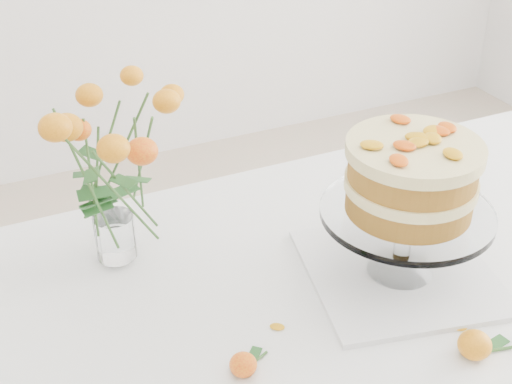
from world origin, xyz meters
TOP-DOWN VIEW (x-y plane):
  - table at (0.00, 0.00)m, footprint 1.43×0.93m
  - napkin at (0.01, -0.01)m, footprint 0.39×0.39m
  - cake_stand at (0.01, -0.01)m, footprint 0.31×0.31m
  - rose_vase at (-0.45, 0.25)m, footprint 0.33×0.33m
  - loose_rose_near at (-0.00, -0.24)m, footprint 0.10×0.05m
  - loose_rose_far at (-0.35, -0.12)m, footprint 0.07×0.05m
  - stray_petal_a at (-0.12, -0.10)m, footprint 0.03×0.02m
  - stray_petal_b at (-0.02, -0.14)m, footprint 0.03×0.02m
  - stray_petal_c at (0.02, -0.18)m, footprint 0.03×0.02m
  - stray_petal_d at (-0.26, -0.05)m, footprint 0.03×0.02m

SIDE VIEW (x-z plane):
  - table at x=0.00m, z-range 0.30..1.05m
  - stray_petal_a at x=-0.12m, z-range 0.76..0.76m
  - stray_petal_b at x=-0.02m, z-range 0.76..0.76m
  - stray_petal_c at x=0.02m, z-range 0.76..0.76m
  - stray_petal_d at x=-0.26m, z-range 0.76..0.76m
  - napkin at x=0.01m, z-range 0.76..0.77m
  - loose_rose_far at x=-0.35m, z-range 0.76..0.79m
  - loose_rose_near at x=0.00m, z-range 0.76..0.80m
  - cake_stand at x=0.01m, z-range 0.81..1.09m
  - rose_vase at x=-0.45m, z-range 0.79..1.17m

